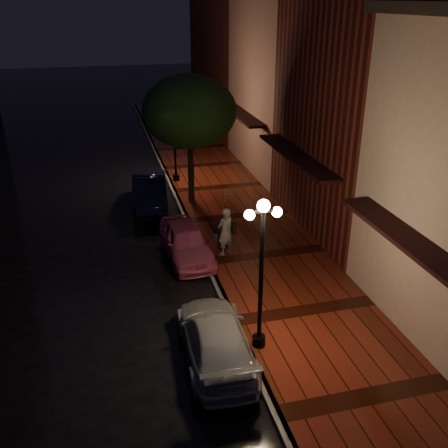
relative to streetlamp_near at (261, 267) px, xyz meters
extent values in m
plane|color=black|center=(-0.35, 5.00, -2.60)|extent=(120.00, 120.00, 0.00)
cube|color=#41160B|center=(1.90, 5.00, -2.53)|extent=(4.50, 60.00, 0.15)
cube|color=#595451|center=(-0.35, 5.00, -2.53)|extent=(0.25, 60.00, 0.15)
cube|color=#511914|center=(6.65, 7.00, 2.90)|extent=(5.00, 8.00, 11.00)
cube|color=#8C5951|center=(6.65, 15.00, 1.90)|extent=(5.00, 8.00, 9.00)
cube|color=#511914|center=(6.65, 25.00, 2.40)|extent=(5.00, 12.00, 10.00)
cylinder|color=black|center=(0.00, 0.00, -0.45)|extent=(0.12, 0.12, 4.00)
cylinder|color=black|center=(0.00, 0.00, -2.30)|extent=(0.36, 0.36, 0.30)
cube|color=black|center=(0.00, 0.00, 1.55)|extent=(0.70, 0.08, 0.08)
sphere|color=#ECC48D|center=(0.00, 0.00, 1.70)|extent=(0.32, 0.32, 0.32)
sphere|color=#ECC48D|center=(-0.35, 0.00, 1.50)|extent=(0.26, 0.26, 0.26)
sphere|color=#ECC48D|center=(0.35, 0.00, 1.50)|extent=(0.26, 0.26, 0.26)
cylinder|color=black|center=(0.00, 14.00, -0.45)|extent=(0.12, 0.12, 4.00)
cylinder|color=black|center=(0.00, 14.00, -2.30)|extent=(0.36, 0.36, 0.30)
cube|color=black|center=(0.00, 14.00, 1.55)|extent=(0.70, 0.08, 0.08)
sphere|color=#ECC48D|center=(0.00, 14.00, 1.70)|extent=(0.32, 0.32, 0.32)
sphere|color=#ECC48D|center=(-0.35, 14.00, 1.50)|extent=(0.26, 0.26, 0.26)
sphere|color=#ECC48D|center=(0.35, 14.00, 1.50)|extent=(0.26, 0.26, 0.26)
cylinder|color=black|center=(0.25, 11.00, -0.85)|extent=(0.28, 0.28, 3.20)
ellipsoid|color=black|center=(0.25, 11.00, 1.75)|extent=(4.16, 4.16, 3.20)
sphere|color=black|center=(0.95, 11.60, 1.15)|extent=(1.80, 1.80, 1.80)
sphere|color=black|center=(-0.35, 10.30, 1.25)|extent=(1.80, 1.80, 1.80)
imported|color=#C85273|center=(-0.95, 5.78, -1.94)|extent=(1.76, 3.95, 1.32)
imported|color=black|center=(-1.69, 11.13, -1.88)|extent=(1.94, 4.50, 1.44)
imported|color=#9D9EA5|center=(-1.22, -0.01, -1.98)|extent=(1.94, 4.35, 1.24)
imported|color=white|center=(0.45, 5.43, -1.53)|extent=(0.79, 0.68, 1.83)
imported|color=silver|center=(0.45, 5.43, -0.37)|extent=(1.07, 1.09, 0.98)
cylinder|color=black|center=(0.45, 5.43, -1.11)|extent=(0.02, 0.02, 1.47)
cube|color=black|center=(0.76, 5.38, -1.41)|extent=(0.15, 0.34, 0.37)
cylinder|color=black|center=(-0.20, 4.22, -1.84)|extent=(0.07, 0.07, 1.22)
cube|color=black|center=(-0.20, 4.22, -1.12)|extent=(0.15, 0.12, 0.24)
camera|label=1|loc=(-3.67, -10.53, 6.28)|focal=40.00mm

